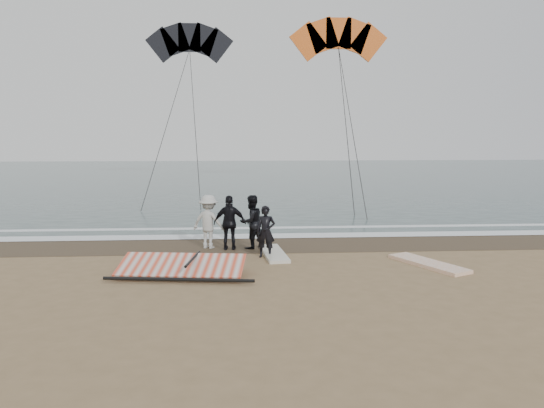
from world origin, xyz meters
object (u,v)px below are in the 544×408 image
(board_cream, at_px, (274,253))
(board_white, at_px, (428,264))
(sail_rig, at_px, (180,267))
(man_main, at_px, (266,232))

(board_cream, bearing_deg, board_white, -25.93)
(board_cream, bearing_deg, sail_rig, -147.18)
(board_white, bearing_deg, man_main, 138.01)
(man_main, relative_size, board_cream, 0.67)
(man_main, distance_m, board_cream, 0.84)
(board_cream, distance_m, sail_rig, 3.43)
(man_main, distance_m, board_white, 4.87)
(board_cream, relative_size, sail_rig, 0.61)
(board_white, height_order, sail_rig, sail_rig)
(man_main, bearing_deg, board_cream, 58.29)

